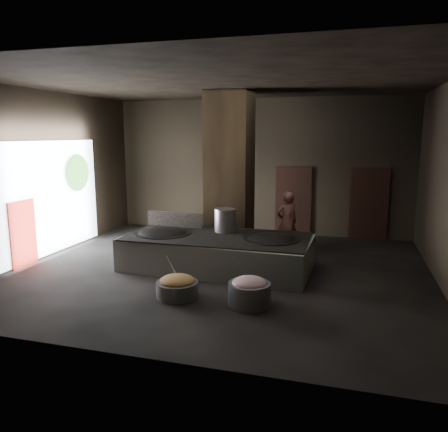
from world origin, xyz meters
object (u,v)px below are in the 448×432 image
(wok_right, at_px, (271,242))
(meat_basin, at_px, (249,294))
(wok_left, at_px, (163,236))
(stock_pot, at_px, (225,220))
(hearth_platform, at_px, (217,253))
(cook, at_px, (287,223))
(veg_basin, at_px, (177,289))

(wok_right, distance_m, meat_basin, 2.29)
(wok_left, xyz_separation_m, stock_pot, (1.50, 0.60, 0.38))
(hearth_platform, relative_size, cook, 2.62)
(wok_left, distance_m, wok_right, 2.80)
(hearth_platform, relative_size, wok_right, 3.41)
(hearth_platform, xyz_separation_m, wok_right, (1.35, 0.05, 0.35))
(hearth_platform, bearing_deg, stock_pot, 87.10)
(hearth_platform, distance_m, veg_basin, 2.16)
(meat_basin, bearing_deg, cook, 87.93)
(cook, xyz_separation_m, veg_basin, (-1.69, -4.03, -0.72))
(veg_basin, relative_size, meat_basin, 1.04)
(wok_left, height_order, wok_right, wok_left)
(hearth_platform, bearing_deg, veg_basin, -93.61)
(hearth_platform, xyz_separation_m, veg_basin, (-0.22, -2.13, -0.24))
(cook, height_order, veg_basin, cook)
(wok_right, height_order, stock_pot, stock_pot)
(wok_right, relative_size, veg_basin, 1.54)
(cook, bearing_deg, wok_left, 2.16)
(wok_right, bearing_deg, wok_left, -177.95)
(stock_pot, bearing_deg, cook, 43.58)
(wok_left, height_order, meat_basin, wok_left)
(wok_left, height_order, cook, cook)
(wok_left, xyz_separation_m, meat_basin, (2.77, -2.13, -0.52))
(wok_left, bearing_deg, stock_pot, 21.80)
(cook, height_order, meat_basin, cook)
(hearth_platform, distance_m, stock_pot, 0.91)
(veg_basin, bearing_deg, hearth_platform, 84.09)
(cook, bearing_deg, stock_pot, 12.00)
(hearth_platform, distance_m, cook, 2.45)
(cook, relative_size, veg_basin, 2.01)
(hearth_platform, height_order, wok_left, wok_left)
(hearth_platform, height_order, meat_basin, hearth_platform)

